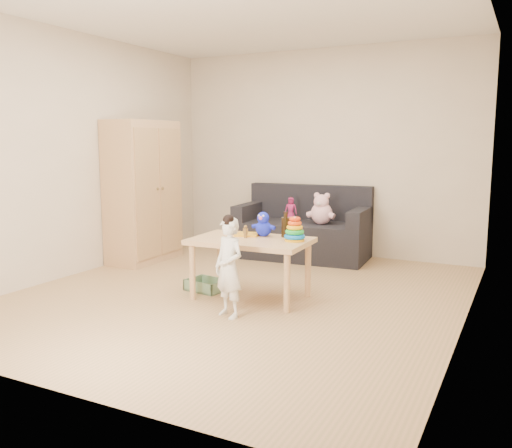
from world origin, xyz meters
The scene contains 13 objects.
room centered at (0.00, 0.00, 1.30)m, with size 4.50×4.50×4.50m.
wardrobe centered at (-1.76, 0.80, 0.84)m, with size 0.47×0.94×1.69m, color tan.
sofa centered at (-0.10, 1.82, 0.23)m, with size 1.60×0.80×0.45m, color black.
play_table centered at (0.14, -0.04, 0.28)m, with size 1.06×0.67×0.56m, color #DCB479.
storage_bin centered at (-0.36, -0.01, 0.05)m, with size 0.36×0.27×0.11m, color #628560, non-canonical shape.
toddler centered at (0.23, -0.61, 0.41)m, with size 0.30×0.20×0.81m, color white.
pink_bear centered at (0.17, 1.77, 0.61)m, with size 0.28×0.24×0.32m, color #FFBBCC, non-canonical shape.
doll centered at (-0.23, 1.75, 0.60)m, with size 0.15×0.10×0.30m, color #A91F5D.
ring_stacker centered at (0.55, 0.03, 0.65)m, with size 0.19×0.19×0.22m.
brown_bottle centered at (0.39, 0.19, 0.66)m, with size 0.08×0.08×0.24m.
blue_plush centered at (0.19, 0.14, 0.68)m, with size 0.19×0.15×0.24m, color #1B28F5, non-canonical shape.
wooden_figure centered at (0.09, -0.03, 0.62)m, with size 0.05×0.04×0.12m, color brown, non-canonical shape.
yellow_book centered at (0.03, 0.11, 0.57)m, with size 0.22×0.22×0.02m, color orange.
Camera 1 is at (2.39, -4.37, 1.44)m, focal length 38.00 mm.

